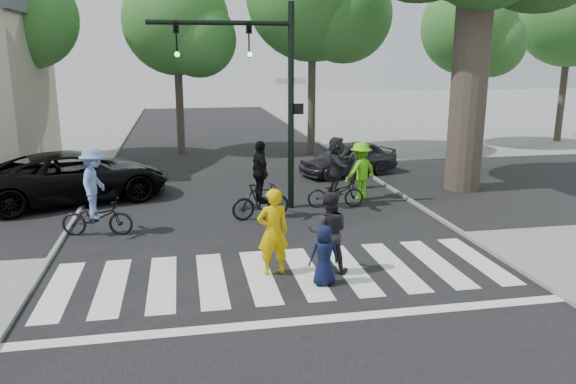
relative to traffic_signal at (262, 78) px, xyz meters
name	(u,v)px	position (x,y,z in m)	size (l,w,h in m)	color
ground	(292,293)	(-0.35, -6.20, -3.90)	(120.00, 120.00, 0.00)	gray
road_stem	(257,221)	(-0.35, -1.20, -3.90)	(10.00, 70.00, 0.01)	black
road_cross	(245,195)	(-0.35, 1.80, -3.89)	(70.00, 10.00, 0.01)	black
curb_left	(68,230)	(-5.40, -1.20, -3.85)	(0.10, 70.00, 0.10)	gray
curb_right	(426,210)	(4.70, -1.20, -3.85)	(0.10, 70.00, 0.10)	gray
crosswalk	(285,280)	(-0.35, -5.54, -3.89)	(10.00, 3.85, 0.01)	silver
traffic_signal	(262,78)	(0.00, 0.00, 0.00)	(4.45, 0.29, 6.00)	black
bg_tree_1	(5,1)	(-9.06, 9.28, 2.75)	(6.09, 5.80, 9.80)	brown
bg_tree_2	(182,26)	(-2.11, 10.42, 1.88)	(5.04, 4.80, 8.40)	brown
bg_tree_4	(474,31)	(11.88, 9.93, 1.73)	(4.83, 4.60, 8.15)	brown
pedestrian_woman	(273,232)	(-0.54, -5.12, -2.97)	(0.68, 0.45, 1.87)	#E7B602
pedestrian_child	(324,255)	(0.37, -5.89, -3.27)	(0.61, 0.40, 1.25)	black
pedestrian_adult	(329,232)	(0.63, -5.24, -3.01)	(0.86, 0.67, 1.78)	black
cyclist_left	(96,198)	(-4.56, -1.68, -2.91)	(1.88, 1.26, 2.29)	black
cyclist_mid	(261,187)	(-0.21, -0.97, -2.98)	(1.77, 1.10, 2.23)	black
cyclist_right	(336,176)	(2.20, -0.19, -2.93)	(1.76, 1.64, 2.18)	black
car_suv	(76,177)	(-5.67, 2.06, -3.10)	(2.65, 5.76, 1.60)	black
car_grey	(348,158)	(3.95, 4.32, -3.24)	(1.57, 3.89, 1.33)	#2E2E33
bystander_hivis	(361,171)	(3.26, 0.67, -2.97)	(1.20, 0.69, 1.85)	#5ED415
bystander_dark	(357,165)	(3.60, 2.09, -3.09)	(0.59, 0.39, 1.63)	black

